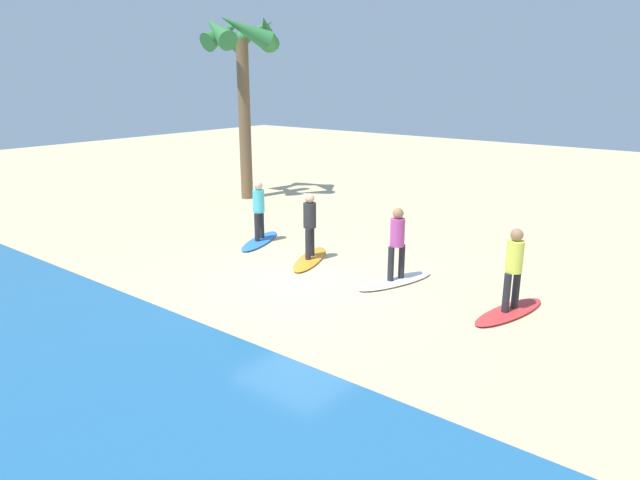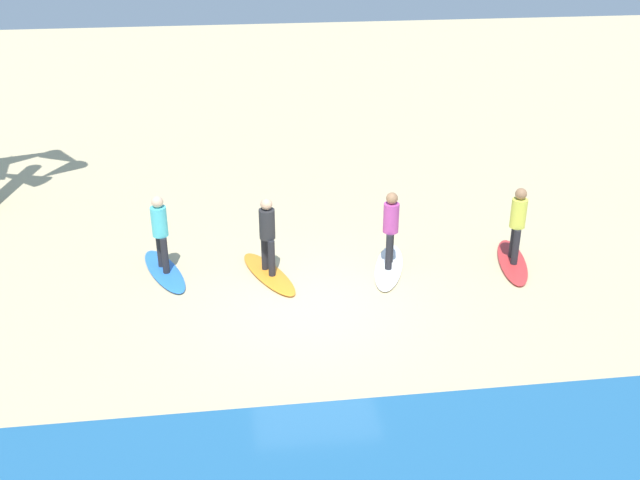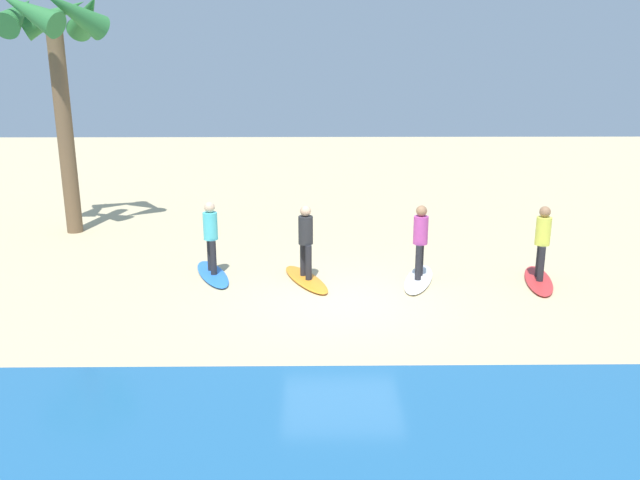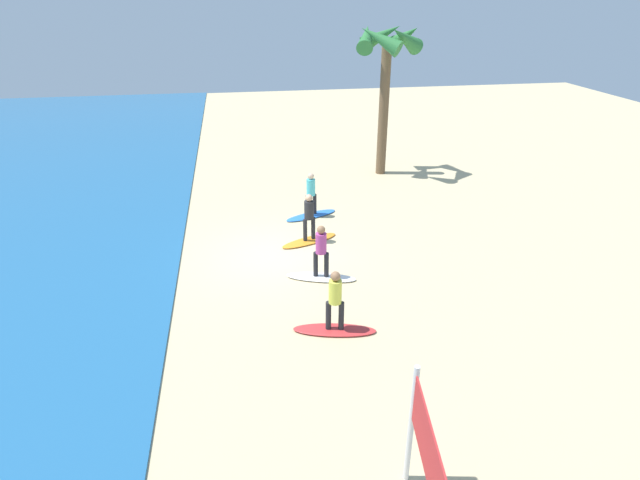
{
  "view_description": "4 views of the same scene",
  "coord_description": "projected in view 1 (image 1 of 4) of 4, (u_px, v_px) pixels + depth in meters",
  "views": [
    {
      "loc": [
        -7.93,
        9.28,
        4.51
      ],
      "look_at": [
        0.1,
        -0.84,
        0.76
      ],
      "focal_mm": 32.02,
      "sensor_mm": 36.0,
      "label": 1
    },
    {
      "loc": [
        1.43,
        12.21,
        7.46
      ],
      "look_at": [
        -0.18,
        -0.33,
        1.22
      ],
      "focal_mm": 41.81,
      "sensor_mm": 36.0,
      "label": 2
    },
    {
      "loc": [
        0.6,
        12.26,
        4.71
      ],
      "look_at": [
        0.45,
        -0.67,
        1.12
      ],
      "focal_mm": 35.92,
      "sensor_mm": 36.0,
      "label": 3
    },
    {
      "loc": [
        -14.75,
        1.01,
        7.75
      ],
      "look_at": [
        -1.65,
        -1.23,
        1.23
      ],
      "focal_mm": 28.64,
      "sensor_mm": 36.0,
      "label": 4
    }
  ],
  "objects": [
    {
      "name": "ground_plane",
      "position": [
        300.0,
        281.0,
        12.97
      ],
      "size": [
        60.0,
        60.0,
        0.0
      ],
      "primitive_type": "plane",
      "color": "#CCB789"
    },
    {
      "name": "surfboard_red",
      "position": [
        509.0,
        312.0,
        11.17
      ],
      "size": [
        0.99,
        2.17,
        0.09
      ],
      "primitive_type": "ellipsoid",
      "rotation": [
        0.0,
        0.0,
        1.36
      ],
      "color": "red",
      "rests_on": "ground"
    },
    {
      "name": "surfer_red",
      "position": [
        514.0,
        264.0,
        10.89
      ],
      "size": [
        0.32,
        0.45,
        1.64
      ],
      "color": "#232328",
      "rests_on": "surfboard_red"
    },
    {
      "name": "surfboard_white",
      "position": [
        396.0,
        281.0,
        12.84
      ],
      "size": [
        1.15,
        2.17,
        0.09
      ],
      "primitive_type": "ellipsoid",
      "rotation": [
        0.0,
        0.0,
        1.27
      ],
      "color": "white",
      "rests_on": "ground"
    },
    {
      "name": "surfer_white",
      "position": [
        397.0,
        239.0,
        12.56
      ],
      "size": [
        0.32,
        0.45,
        1.64
      ],
      "color": "#232328",
      "rests_on": "surfboard_white"
    },
    {
      "name": "surfboard_orange",
      "position": [
        310.0,
        259.0,
        14.36
      ],
      "size": [
        1.32,
        2.15,
        0.09
      ],
      "primitive_type": "ellipsoid",
      "rotation": [
        0.0,
        0.0,
        1.96
      ],
      "color": "orange",
      "rests_on": "ground"
    },
    {
      "name": "surfer_orange",
      "position": [
        310.0,
        221.0,
        14.09
      ],
      "size": [
        0.32,
        0.44,
        1.64
      ],
      "color": "#232328",
      "rests_on": "surfboard_orange"
    },
    {
      "name": "surfboard_blue",
      "position": [
        260.0,
        241.0,
        15.94
      ],
      "size": [
        1.27,
        2.16,
        0.09
      ],
      "primitive_type": "ellipsoid",
      "rotation": [
        0.0,
        0.0,
        1.93
      ],
      "color": "blue",
      "rests_on": "ground"
    },
    {
      "name": "surfer_blue",
      "position": [
        259.0,
        206.0,
        15.66
      ],
      "size": [
        0.32,
        0.44,
        1.64
      ],
      "color": "#232328",
      "rests_on": "surfboard_blue"
    },
    {
      "name": "palm_tree",
      "position": [
        242.0,
        50.0,
        20.2
      ],
      "size": [
        2.88,
        3.03,
        6.68
      ],
      "color": "brown",
      "rests_on": "ground"
    }
  ]
}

